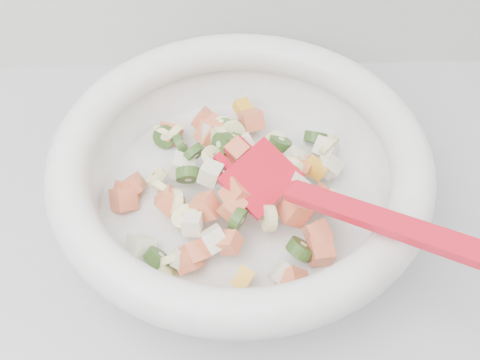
{
  "coord_description": "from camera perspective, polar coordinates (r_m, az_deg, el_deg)",
  "views": [
    {
      "loc": [
        -0.07,
        1.12,
        1.4
      ],
      "look_at": [
        -0.06,
        1.5,
        0.95
      ],
      "focal_mm": 45.0,
      "sensor_mm": 36.0,
      "label": 1
    }
  ],
  "objects": [
    {
      "name": "mixing_bowl",
      "position": [
        0.58,
        0.01,
        0.53
      ],
      "size": [
        0.38,
        0.36,
        0.15
      ],
      "color": "white",
      "rests_on": "counter"
    }
  ]
}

